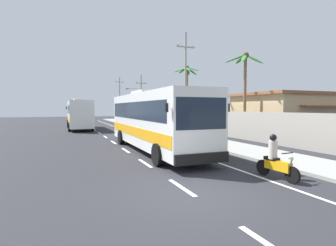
# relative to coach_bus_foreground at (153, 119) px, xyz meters

# --- Properties ---
(ground_plane) EXTENTS (160.00, 160.00, 0.00)m
(ground_plane) POSITION_rel_coach_bus_foreground_xyz_m (-1.58, -8.34, -1.98)
(ground_plane) COLOR #28282D
(sidewalk_kerb) EXTENTS (3.20, 90.00, 0.14)m
(sidewalk_kerb) POSITION_rel_coach_bus_foreground_xyz_m (5.22, 1.66, -1.91)
(sidewalk_kerb) COLOR #999993
(sidewalk_kerb) RESTS_ON ground
(lane_markings) EXTENTS (3.47, 71.00, 0.01)m
(lane_markings) POSITION_rel_coach_bus_foreground_xyz_m (0.55, 6.02, -1.97)
(lane_markings) COLOR white
(lane_markings) RESTS_ON ground
(boundary_wall) EXTENTS (0.24, 60.00, 2.34)m
(boundary_wall) POSITION_rel_coach_bus_foreground_xyz_m (9.02, 5.66, -0.81)
(boundary_wall) COLOR #9E998E
(boundary_wall) RESTS_ON ground
(coach_bus_foreground) EXTENTS (3.00, 12.19, 3.80)m
(coach_bus_foreground) POSITION_rel_coach_bus_foreground_xyz_m (0.00, 0.00, 0.00)
(coach_bus_foreground) COLOR white
(coach_bus_foreground) RESTS_ON ground
(coach_bus_far_lane) EXTENTS (3.01, 10.56, 3.79)m
(coach_bus_far_lane) POSITION_rel_coach_bus_foreground_xyz_m (-3.22, 19.24, -0.00)
(coach_bus_far_lane) COLOR white
(coach_bus_far_lane) RESTS_ON ground
(motorcycle_beside_bus) EXTENTS (0.56, 1.96, 1.65)m
(motorcycle_beside_bus) POSITION_rel_coach_bus_foreground_xyz_m (2.76, 8.42, -1.31)
(motorcycle_beside_bus) COLOR black
(motorcycle_beside_bus) RESTS_ON ground
(motorcycle_trailing) EXTENTS (0.56, 1.96, 1.66)m
(motorcycle_trailing) POSITION_rel_coach_bus_foreground_xyz_m (2.15, -7.89, -1.30)
(motorcycle_trailing) COLOR black
(motorcycle_trailing) RESTS_ON ground
(pedestrian_midwalk) EXTENTS (0.36, 0.36, 1.77)m
(pedestrian_midwalk) POSITION_rel_coach_bus_foreground_xyz_m (4.42, 8.12, -0.91)
(pedestrian_midwalk) COLOR #75388E
(pedestrian_midwalk) RESTS_ON sidewalk_kerb
(pedestrian_far_walk) EXTENTS (0.36, 0.36, 1.57)m
(pedestrian_far_walk) POSITION_rel_coach_bus_foreground_xyz_m (4.61, 13.64, -1.02)
(pedestrian_far_walk) COLOR #2D7A47
(pedestrian_far_walk) RESTS_ON sidewalk_kerb
(utility_pole_mid) EXTENTS (2.14, 0.24, 10.46)m
(utility_pole_mid) POSITION_rel_coach_bus_foreground_xyz_m (6.85, 9.67, 3.45)
(utility_pole_mid) COLOR #9E9E99
(utility_pole_mid) RESTS_ON ground
(utility_pole_far) EXTENTS (3.52, 0.24, 8.11)m
(utility_pole_far) POSITION_rel_coach_bus_foreground_xyz_m (6.86, 26.73, 2.34)
(utility_pole_far) COLOR #9E9E99
(utility_pole_far) RESTS_ON ground
(utility_pole_distant) EXTENTS (2.00, 0.24, 9.58)m
(utility_pole_distant) POSITION_rel_coach_bus_foreground_xyz_m (6.89, 43.78, 3.01)
(utility_pole_distant) COLOR #9E9E99
(utility_pole_distant) RESTS_ON ground
(palm_nearest) EXTENTS (2.77, 2.89, 7.41)m
(palm_nearest) POSITION_rel_coach_bus_foreground_xyz_m (7.84, 11.44, 3.16)
(palm_nearest) COLOR brown
(palm_nearest) RESTS_ON ground
(palm_second) EXTENTS (3.09, 3.27, 7.32)m
(palm_second) POSITION_rel_coach_bus_foreground_xyz_m (9.13, 2.85, 3.43)
(palm_second) COLOR brown
(palm_second) RESTS_ON ground
(roadside_building) EXTENTS (11.47, 7.67, 3.98)m
(roadside_building) POSITION_rel_coach_bus_foreground_xyz_m (15.50, 2.96, 0.03)
(roadside_building) COLOR tan
(roadside_building) RESTS_ON ground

